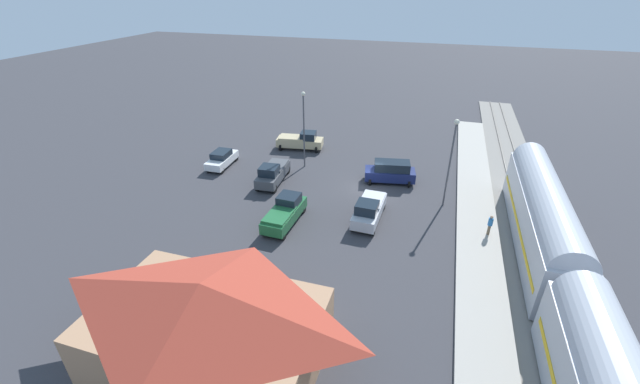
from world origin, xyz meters
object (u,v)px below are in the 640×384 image
passenger_train (571,297)px  suv_navy (390,172)px  pickup_green (285,212)px  pickup_charcoal (273,173)px  light_pole_near_platform (451,154)px  station_building (207,322)px  light_pole_lot_center (304,121)px  pickup_tan (301,141)px  pedestrian_on_platform (490,224)px  sedan_white (222,159)px  pickup_silver (369,209)px

passenger_train → suv_navy: 20.52m
passenger_train → pickup_green: passenger_train is taller
pickup_charcoal → light_pole_near_platform: light_pole_near_platform is taller
station_building → light_pole_lot_center: bearing=-82.1°
pickup_tan → light_pole_lot_center: size_ratio=0.69×
pedestrian_on_platform → station_building: bearing=48.3°
station_building → light_pole_lot_center: 25.21m
pickup_green → station_building: bearing=95.4°
pickup_tan → pickup_green: same height
suv_navy → pickup_green: bearing=54.3°
sedan_white → light_pole_near_platform: bearing=176.3°
pedestrian_on_platform → pickup_tan: bearing=-32.6°
station_building → pickup_tan: bearing=-79.4°
station_building → light_pole_near_platform: size_ratio=1.52×
passenger_train → pickup_green: bearing=-18.4°
pickup_green → light_pole_lot_center: 11.98m
pedestrian_on_platform → light_pole_lot_center: (18.20, -8.33, 3.81)m
pickup_silver → sedan_white: bearing=-19.2°
suv_navy → pickup_green: size_ratio=0.95×
passenger_train → pickup_tan: size_ratio=6.35×
pickup_tan → pickup_silver: bearing=129.3°
light_pole_lot_center → light_pole_near_platform: bearing=164.4°
station_building → pickup_charcoal: (5.24, -20.36, -1.74)m
pickup_green → light_pole_near_platform: size_ratio=0.68×
pickup_silver → pickup_green: bearing=20.6°
sedan_white → light_pole_lot_center: bearing=-163.2°
station_building → pickup_charcoal: 21.10m
light_pole_near_platform → light_pole_lot_center: bearing=-15.6°
sedan_white → pickup_charcoal: size_ratio=0.83×
pickup_silver → suv_navy: 7.64m
pedestrian_on_platform → pickup_charcoal: (19.97, -3.83, -0.25)m
suv_navy → passenger_train: bearing=126.2°
suv_navy → light_pole_lot_center: (9.38, -0.98, 3.94)m
pedestrian_on_platform → suv_navy: size_ratio=0.33×
pedestrian_on_platform → suv_navy: bearing=-39.8°
pickup_tan → pickup_green: (-4.23, 15.68, 0.00)m
pickup_tan → light_pole_near_platform: bearing=152.5°
pickup_silver → suv_navy: bearing=-94.9°
station_building → passenger_train: bearing=-157.7°
suv_navy → pickup_charcoal: (11.15, 3.52, -0.12)m
pickup_tan → sedan_white: size_ratio=1.23×
suv_navy → light_pole_near_platform: size_ratio=0.65×
pickup_green → pickup_charcoal: size_ratio=0.99×
pickup_tan → light_pole_lot_center: (-2.08, 4.62, 4.06)m
station_building → pedestrian_on_platform: bearing=-131.7°
light_pole_near_platform → passenger_train: bearing=116.9°
station_building → sedan_white: station_building is taller
sedan_white → pickup_green: bearing=141.6°
passenger_train → pedestrian_on_platform: passenger_train is taller
sedan_white → light_pole_lot_center: light_pole_lot_center is taller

